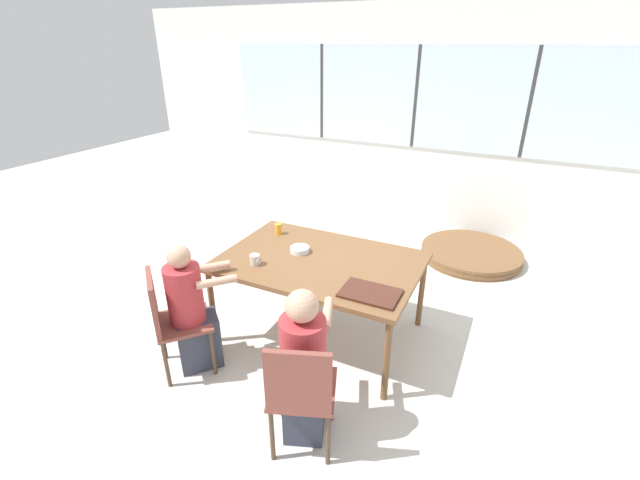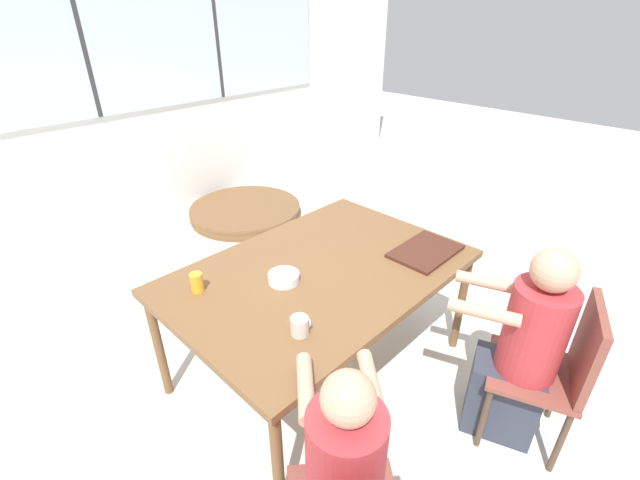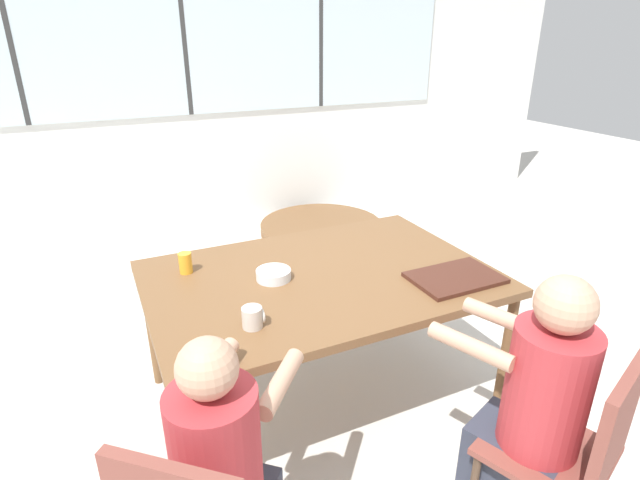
# 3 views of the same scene
# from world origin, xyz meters

# --- Properties ---
(ground_plane) EXTENTS (16.00, 16.00, 0.00)m
(ground_plane) POSITION_xyz_m (0.00, 0.00, 0.00)
(ground_plane) COLOR beige
(wall_back_with_windows) EXTENTS (8.40, 0.08, 2.80)m
(wall_back_with_windows) POSITION_xyz_m (0.00, 2.78, 1.43)
(wall_back_with_windows) COLOR silver
(wall_back_with_windows) RESTS_ON ground_plane
(dining_table) EXTENTS (1.62, 1.10, 0.73)m
(dining_table) POSITION_xyz_m (0.00, 0.00, 0.68)
(dining_table) COLOR brown
(dining_table) RESTS_ON ground_plane
(chair_for_woman_green_shirt) EXTENTS (0.52, 0.52, 0.86)m
(chair_for_woman_green_shirt) POSITION_xyz_m (0.43, -1.14, 0.51)
(chair_for_woman_green_shirt) COLOR brown
(chair_for_woman_green_shirt) RESTS_ON ground_plane
(person_woman_green_shirt) EXTENTS (0.44, 0.57, 1.10)m
(person_woman_green_shirt) POSITION_xyz_m (0.37, -0.99, 0.50)
(person_woman_green_shirt) COLOR #333847
(person_woman_green_shirt) RESTS_ON ground_plane
(food_tray_dark) EXTENTS (0.41, 0.28, 0.02)m
(food_tray_dark) POSITION_xyz_m (0.55, -0.32, 0.74)
(food_tray_dark) COLOR #472319
(food_tray_dark) RESTS_ON dining_table
(coffee_mug) EXTENTS (0.09, 0.08, 0.09)m
(coffee_mug) POSITION_xyz_m (-0.43, -0.30, 0.77)
(coffee_mug) COLOR beige
(coffee_mug) RESTS_ON dining_table
(juice_glass) EXTENTS (0.06, 0.06, 0.10)m
(juice_glass) POSITION_xyz_m (-0.57, 0.30, 0.78)
(juice_glass) COLOR gold
(juice_glass) RESTS_ON dining_table
(bowl_white_shallow) EXTENTS (0.16, 0.16, 0.05)m
(bowl_white_shallow) POSITION_xyz_m (-0.22, 0.05, 0.75)
(bowl_white_shallow) COLOR silver
(bowl_white_shallow) RESTS_ON dining_table
(folded_table_stack) EXTENTS (1.16, 1.16, 0.12)m
(folded_table_stack) POSITION_xyz_m (0.99, 2.07, 0.06)
(folded_table_stack) COLOR brown
(folded_table_stack) RESTS_ON ground_plane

